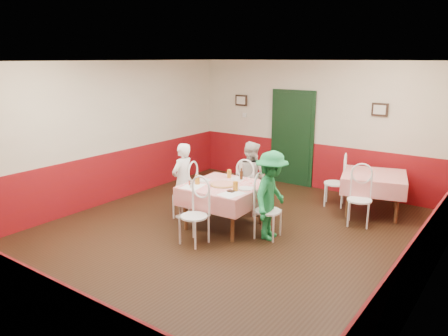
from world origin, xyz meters
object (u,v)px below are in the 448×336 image
Objects in this scene: glass_c at (229,174)px; chair_second_b at (359,200)px; chair_near at (194,216)px; diner_left at (183,181)px; chair_right at (268,211)px; diner_right at (271,196)px; wallet at (231,191)px; beer_bottle at (241,175)px; chair_left at (185,194)px; chair_second_a at (335,183)px; pizza at (223,184)px; chair_far at (249,190)px; diner_far at (250,177)px; main_table at (224,206)px; second_table at (373,194)px; glass_b at (236,186)px; glass_a at (197,180)px.

chair_second_b is at bearing 27.14° from glass_c.
chair_near is 0.65× the size of diner_left.
diner_left is at bearing 84.20° from chair_right.
chair_near is 1.27m from diner_right.
beer_bottle is at bearing 107.86° from wallet.
diner_right is (0.86, 0.89, 0.27)m from chair_near.
chair_second_a is (1.96, 2.23, 0.00)m from chair_left.
diner_left reaches higher than pizza.
chair_far is 0.24m from diner_far.
wallet is at bearing -147.56° from chair_second_b.
wallet is at bearing 65.74° from chair_left.
chair_near is (0.88, -0.81, 0.00)m from chair_left.
chair_right is at bearing 82.78° from diner_right.
main_table is 0.40m from pizza.
chair_left reaches higher than second_table.
second_table is 1.24× the size of chair_second_a.
glass_b is (0.35, -0.14, 0.06)m from pizza.
glass_a is 1.32m from diner_right.
chair_left is 2.97m from chair_second_a.
wallet is at bearing -109.94° from glass_b.
diner_far is at bearing 37.78° from diner_right.
glass_a is at bearing 126.59° from chair_near.
glass_c reaches higher than chair_left.
chair_far is 0.65× the size of diner_left.
beer_bottle reaches higher than second_table.
chair_near is at bearing -120.94° from second_table.
diner_left is (-0.52, 0.21, -0.15)m from glass_a.
wallet is (0.25, -0.67, -0.09)m from beer_bottle.
second_table is 0.75m from chair_second_b.
chair_second_b reaches higher than wallet.
chair_right is at bearing 27.96° from wallet.
diner_left is (-0.93, 0.81, 0.24)m from chair_near.
glass_b is at bearing 112.63° from diner_far.
main_table is at bearing 94.35° from chair_near.
beer_bottle is at bearing -0.64° from glass_c.
chair_second_a and chair_second_b have the same top height.
pizza is (-0.02, 0.80, 0.32)m from chair_near.
chair_right is 0.62× the size of diner_right.
wallet is (-0.52, -0.30, 0.32)m from chair_right.
diner_right is (0.81, -0.36, -0.13)m from beer_bottle.
main_table is 0.85m from chair_far.
main_table is 0.90× the size of diner_far.
chair_far is 1.77m from chair_second_a.
diner_far is (0.14, 0.50, -0.15)m from glass_c.
diner_far reaches higher than second_table.
second_table is 2.70× the size of pizza.
wallet is 0.65m from diner_right.
diner_left is 1.80m from diner_right.
wallet is (-0.03, -0.08, -0.07)m from glass_b.
chair_second_b is at bearing 37.06° from glass_a.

